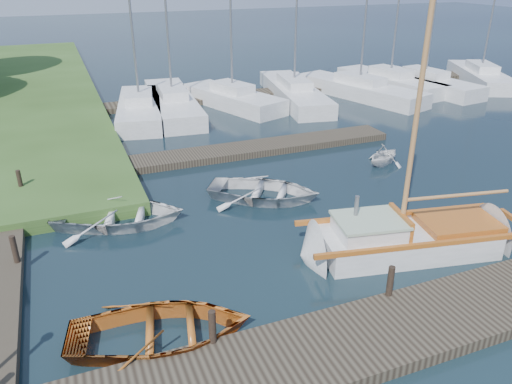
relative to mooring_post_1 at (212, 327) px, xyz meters
name	(u,v)px	position (x,y,z in m)	size (l,w,h in m)	color
ground	(256,226)	(3.00, 5.00, -0.70)	(160.00, 160.00, 0.00)	black
near_dock	(358,341)	(3.00, -1.00, -0.55)	(18.00, 2.20, 0.30)	#2B231B
far_dock	(243,150)	(5.00, 11.50, -0.55)	(14.00, 1.60, 0.30)	#2B231B
pontoon	(306,89)	(13.00, 21.00, -0.55)	(30.00, 1.60, 0.30)	#2B231B
mooring_post_1	(212,327)	(0.00, 0.00, 0.00)	(0.16, 0.16, 0.80)	black
mooring_post_2	(390,281)	(4.50, 0.00, 0.00)	(0.16, 0.16, 0.80)	black
mooring_post_4	(15,249)	(-4.00, 5.00, 0.00)	(0.16, 0.16, 0.80)	black
mooring_post_5	(20,181)	(-4.00, 10.00, 0.00)	(0.16, 0.16, 0.80)	black
sailboat	(411,240)	(6.64, 1.91, -0.36)	(7.39, 3.26, 9.83)	silver
dinghy	(161,326)	(-0.96, 0.77, -0.28)	(2.89, 4.04, 0.84)	#99501D
tender_a	(118,212)	(-1.05, 6.78, -0.27)	(2.96, 4.15, 0.86)	silver
tender_c	(264,188)	(4.01, 6.78, -0.29)	(2.83, 3.96, 0.82)	silver
tender_d	(384,153)	(10.02, 8.08, -0.20)	(1.64, 1.90, 1.00)	silver
marina_boat_0	(140,107)	(1.77, 18.97, -0.13)	(3.62, 8.12, 10.98)	silver
marina_boat_1	(172,101)	(3.73, 19.62, -0.14)	(3.00, 9.57, 9.73)	silver
marina_boat_2	(232,97)	(7.21, 19.22, -0.13)	(4.55, 7.54, 10.35)	silver
marina_boat_3	(294,91)	(11.24, 19.27, -0.13)	(3.87, 9.87, 11.60)	silver
marina_boat_4	(359,88)	(15.39, 18.41, -0.14)	(4.76, 9.34, 9.83)	silver
marina_boat_5	(390,81)	(18.53, 19.59, -0.13)	(3.59, 8.51, 10.64)	silver
marina_boat_6	(425,81)	(20.50, 18.50, -0.13)	(3.29, 8.53, 10.72)	silver
marina_boat_7	(481,75)	(25.55, 18.74, -0.12)	(5.49, 8.47, 12.58)	silver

